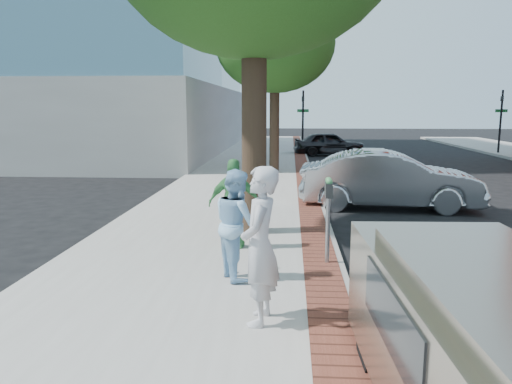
# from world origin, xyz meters

# --- Properties ---
(ground) EXTENTS (120.00, 120.00, 0.00)m
(ground) POSITION_xyz_m (0.00, 0.00, 0.00)
(ground) COLOR black
(ground) RESTS_ON ground
(sidewalk) EXTENTS (5.00, 60.00, 0.15)m
(sidewalk) POSITION_xyz_m (-1.50, 8.00, 0.07)
(sidewalk) COLOR #9E9991
(sidewalk) RESTS_ON ground
(brick_strip) EXTENTS (0.60, 60.00, 0.01)m
(brick_strip) POSITION_xyz_m (0.70, 8.00, 0.15)
(brick_strip) COLOR brown
(brick_strip) RESTS_ON sidewalk
(curb) EXTENTS (0.10, 60.00, 0.15)m
(curb) POSITION_xyz_m (1.05, 8.00, 0.07)
(curb) COLOR gray
(curb) RESTS_ON ground
(office_base) EXTENTS (18.20, 22.20, 4.00)m
(office_base) POSITION_xyz_m (-13.00, 22.00, 2.00)
(office_base) COLOR gray
(office_base) RESTS_ON ground
(signal_near) EXTENTS (0.70, 0.15, 3.80)m
(signal_near) POSITION_xyz_m (0.90, 22.00, 2.25)
(signal_near) COLOR black
(signal_near) RESTS_ON ground
(signal_far) EXTENTS (0.70, 0.15, 3.80)m
(signal_far) POSITION_xyz_m (12.50, 22.00, 2.25)
(signal_far) COLOR black
(signal_far) RESTS_ON ground
(tree_far) EXTENTS (4.80, 4.80, 7.14)m
(tree_far) POSITION_xyz_m (-0.50, 12.00, 5.30)
(tree_far) COLOR black
(tree_far) RESTS_ON sidewalk
(parking_meter) EXTENTS (0.12, 0.32, 1.47)m
(parking_meter) POSITION_xyz_m (0.81, -0.21, 1.21)
(parking_meter) COLOR gray
(parking_meter) RESTS_ON sidewalk
(person_gray) EXTENTS (0.54, 0.76, 1.95)m
(person_gray) POSITION_xyz_m (-0.20, -2.68, 1.12)
(person_gray) COLOR #B7B6BC
(person_gray) RESTS_ON sidewalk
(person_officer) EXTENTS (0.94, 1.03, 1.71)m
(person_officer) POSITION_xyz_m (-0.65, -1.04, 1.01)
(person_officer) COLOR #99C9ED
(person_officer) RESTS_ON sidewalk
(person_green) EXTENTS (1.01, 0.44, 1.70)m
(person_green) POSITION_xyz_m (-0.87, 0.62, 1.00)
(person_green) COLOR #459851
(person_green) RESTS_ON sidewalk
(sedan_silver) EXTENTS (5.03, 2.12, 1.62)m
(sedan_silver) POSITION_xyz_m (2.90, 5.38, 0.81)
(sedan_silver) COLOR #A6A8AD
(sedan_silver) RESTS_ON ground
(bg_car) EXTENTS (4.29, 2.17, 1.40)m
(bg_car) POSITION_xyz_m (2.44, 21.05, 0.70)
(bg_car) COLOR black
(bg_car) RESTS_ON ground
(van) EXTENTS (1.86, 4.48, 1.63)m
(van) POSITION_xyz_m (1.79, -4.79, 0.89)
(van) COLOR gray
(van) RESTS_ON ground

